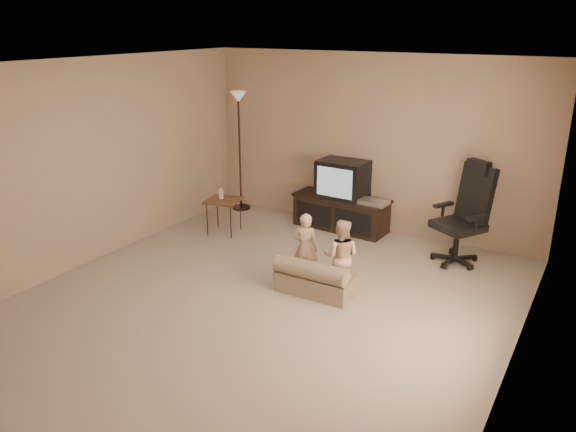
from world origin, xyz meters
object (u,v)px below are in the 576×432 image
object	(u,v)px
office_chair	(463,227)
child_sofa	(315,279)
side_table	(223,201)
tv_stand	(342,201)
toddler_left	(305,247)
floor_lamp	(239,125)
toddler_right	(341,256)

from	to	relation	value
office_chair	child_sofa	bearing A→B (deg)	-93.50
office_chair	side_table	distance (m)	3.26
tv_stand	toddler_left	bearing A→B (deg)	-74.55
office_chair	floor_lamp	size ratio (longest dim) A/B	0.69
floor_lamp	toddler_right	distance (m)	3.40
side_table	child_sofa	bearing A→B (deg)	-26.57
tv_stand	child_sofa	world-z (taller)	tv_stand
floor_lamp	toddler_left	size ratio (longest dim) A/B	2.26
child_sofa	toddler_left	distance (m)	0.42
office_chair	toddler_right	xyz separation A→B (m)	(-0.94, -1.53, -0.04)
tv_stand	office_chair	xyz separation A→B (m)	(1.81, -0.32, 0.04)
tv_stand	child_sofa	distance (m)	2.15
child_sofa	side_table	bearing A→B (deg)	152.85
tv_stand	side_table	bearing A→B (deg)	-140.44
floor_lamp	tv_stand	bearing A→B (deg)	-0.50
toddler_left	toddler_right	distance (m)	0.48
child_sofa	office_chair	bearing A→B (deg)	55.23
office_chair	floor_lamp	world-z (taller)	floor_lamp
child_sofa	toddler_left	bearing A→B (deg)	137.56
office_chair	toddler_left	xyz separation A→B (m)	(-1.42, -1.49, -0.05)
side_table	child_sofa	xyz separation A→B (m)	(2.02, -1.01, -0.31)
side_table	toddler_left	xyz separation A→B (m)	(1.77, -0.79, -0.07)
toddler_left	toddler_right	xyz separation A→B (m)	(0.47, -0.05, 0.01)
tv_stand	floor_lamp	bearing A→B (deg)	-177.46
toddler_left	office_chair	bearing A→B (deg)	-148.10
office_chair	toddler_right	bearing A→B (deg)	-90.88
floor_lamp	toddler_right	size ratio (longest dim) A/B	2.19
toddler_right	toddler_left	bearing A→B (deg)	-20.46
office_chair	child_sofa	size ratio (longest dim) A/B	1.49
tv_stand	toddler_right	xyz separation A→B (m)	(0.87, -1.85, 0.01)
floor_lamp	child_sofa	size ratio (longest dim) A/B	2.16
floor_lamp	child_sofa	distance (m)	3.41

